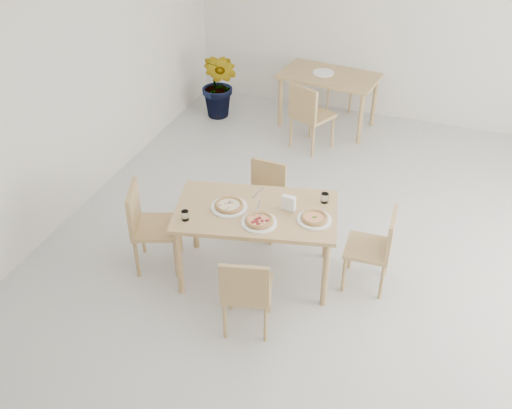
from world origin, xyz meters
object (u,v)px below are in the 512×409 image
(chair_south, at_px, (246,290))
(tumbler_b, at_px, (325,198))
(plate_mushroom, at_px, (229,207))
(chair_west, at_px, (147,222))
(chair_back_s, at_px, (309,112))
(main_table, at_px, (256,218))
(plate_pepperoni, at_px, (259,223))
(pizza_pepperoni, at_px, (259,220))
(tumbler_a, at_px, (185,215))
(chair_east, at_px, (377,245))
(napkin_holder, at_px, (289,204))
(plate_margherita, at_px, (314,220))
(second_table, at_px, (329,82))
(potted_plant, at_px, (220,85))
(plate_empty, at_px, (323,73))
(pizza_mushroom, at_px, (229,205))
(chair_back_n, at_px, (344,76))
(chair_north, at_px, (265,193))
(pizza_margherita, at_px, (314,218))

(chair_south, distance_m, tumbler_b, 1.17)
(plate_mushroom, bearing_deg, chair_west, -168.58)
(chair_south, distance_m, chair_back_s, 3.30)
(main_table, height_order, chair_west, chair_west)
(plate_pepperoni, bearing_deg, pizza_pepperoni, 0.00)
(plate_mushroom, relative_size, tumbler_a, 3.75)
(plate_mushroom, bearing_deg, chair_east, 12.52)
(pizza_pepperoni, distance_m, napkin_holder, 0.33)
(plate_margherita, relative_size, second_table, 0.22)
(potted_plant, bearing_deg, tumbler_a, -71.67)
(plate_mushroom, bearing_deg, plate_empty, 90.27)
(plate_margherita, relative_size, chair_back_s, 0.34)
(pizza_mushroom, xyz_separation_m, chair_back_n, (0.13, 4.07, -0.33))
(chair_west, height_order, chair_back_s, chair_back_s)
(chair_north, relative_size, plate_empty, 2.72)
(main_table, height_order, chair_north, chair_north)
(tumbler_b, bearing_deg, chair_back_s, 109.30)
(pizza_pepperoni, bearing_deg, plate_empty, 95.73)
(main_table, height_order, napkin_holder, napkin_holder)
(plate_mushroom, distance_m, pizza_margherita, 0.78)
(main_table, height_order, plate_mushroom, plate_mushroom)
(pizza_pepperoni, height_order, chair_back_n, pizza_pepperoni)
(napkin_holder, bearing_deg, chair_east, 15.10)
(plate_empty, bearing_deg, second_table, -5.54)
(tumbler_a, height_order, second_table, tumbler_a)
(plate_pepperoni, bearing_deg, tumbler_a, -164.86)
(chair_west, relative_size, tumbler_a, 9.89)
(chair_north, height_order, chair_west, chair_west)
(chair_north, height_order, pizza_mushroom, pizza_mushroom)
(plate_mushroom, distance_m, plate_empty, 3.35)
(chair_west, height_order, plate_empty, chair_west)
(chair_south, height_order, tumbler_a, tumbler_a)
(pizza_margherita, relative_size, tumbler_a, 3.02)
(tumbler_a, bearing_deg, plate_pepperoni, 15.14)
(pizza_pepperoni, bearing_deg, chair_east, 23.08)
(chair_east, bearing_deg, main_table, -80.25)
(tumbler_b, bearing_deg, second_table, 103.53)
(chair_back_s, bearing_deg, second_table, -68.92)
(chair_east, xyz_separation_m, chair_back_n, (-1.19, 3.78, -0.02))
(plate_mushroom, relative_size, plate_empty, 1.17)
(pizza_pepperoni, distance_m, tumbler_a, 0.65)
(tumbler_b, bearing_deg, pizza_pepperoni, -131.10)
(chair_south, xyz_separation_m, napkin_holder, (0.09, 0.82, 0.35))
(chair_back_s, bearing_deg, napkin_holder, 127.64)
(pizza_mushroom, distance_m, chair_back_s, 2.61)
(pizza_margherita, relative_size, chair_back_n, 0.34)
(chair_back_s, bearing_deg, pizza_margherita, 132.86)
(tumbler_a, height_order, napkin_holder, napkin_holder)
(main_table, bearing_deg, pizza_pepperoni, -75.35)
(main_table, relative_size, pizza_pepperoni, 5.25)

